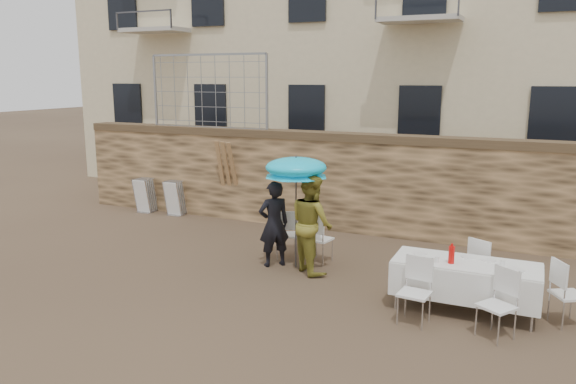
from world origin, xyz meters
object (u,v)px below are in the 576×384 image
at_px(couple_chair_left, 286,233).
at_px(soda_bottle, 451,255).
at_px(woman_dress, 312,223).
at_px(table_chair_back, 484,266).
at_px(chair_stack_right, 178,197).
at_px(man_suit, 274,224).
at_px(table_chair_side, 569,293).
at_px(banquet_table, 466,265).
at_px(table_chair_front_left, 414,292).
at_px(chair_stack_left, 149,194).
at_px(umbrella, 296,171).
at_px(couple_chair_right, 320,238).
at_px(table_chair_front_right, 497,305).

relative_size(couple_chair_left, soda_bottle, 3.69).
height_order(woman_dress, table_chair_back, woman_dress).
relative_size(woman_dress, chair_stack_right, 1.95).
xyz_separation_m(man_suit, table_chair_side, (4.91, -0.61, -0.32)).
height_order(couple_chair_left, banquet_table, couple_chair_left).
height_order(table_chair_front_left, chair_stack_left, table_chair_front_left).
height_order(table_chair_side, chair_stack_right, table_chair_side).
bearing_deg(man_suit, chair_stack_left, -72.67).
bearing_deg(table_chair_back, umbrella, 27.74).
bearing_deg(table_chair_back, chair_stack_right, 9.91).
height_order(banquet_table, soda_bottle, soda_bottle).
height_order(man_suit, couple_chair_left, man_suit).
height_order(man_suit, banquet_table, man_suit).
height_order(umbrella, couple_chair_left, umbrella).
bearing_deg(woman_dress, couple_chair_left, 4.57).
xyz_separation_m(couple_chair_right, table_chair_side, (4.21, -1.16, 0.00)).
distance_m(table_chair_side, chair_stack_right, 9.44).
bearing_deg(chair_stack_right, table_chair_front_left, -30.50).
height_order(table_chair_front_left, chair_stack_right, table_chair_front_left).
bearing_deg(table_chair_front_left, table_chair_front_right, 6.19).
bearing_deg(couple_chair_left, table_chair_side, 137.47).
height_order(man_suit, table_chair_front_right, man_suit).
relative_size(banquet_table, table_chair_side, 2.19).
bearing_deg(woman_dress, banquet_table, -153.68).
bearing_deg(banquet_table, soda_bottle, -143.13).
relative_size(man_suit, chair_stack_left, 1.75).
height_order(umbrella, table_chair_side, umbrella).
xyz_separation_m(couple_chair_left, couple_chair_right, (0.70, 0.00, 0.00)).
bearing_deg(table_chair_back, chair_stack_left, 11.70).
height_order(table_chair_back, table_chair_side, same).
bearing_deg(chair_stack_right, woman_dress, -28.75).
height_order(man_suit, couple_chair_right, man_suit).
distance_m(couple_chair_left, table_chair_front_right, 4.49).
bearing_deg(woman_dress, table_chair_front_right, -163.36).
bearing_deg(man_suit, table_chair_back, 136.66).
relative_size(couple_chair_right, soda_bottle, 3.69).
xyz_separation_m(woman_dress, couple_chair_left, (-0.75, 0.55, -0.42)).
bearing_deg(chair_stack_left, table_chair_side, -18.14).
relative_size(banquet_table, table_chair_back, 2.19).
xyz_separation_m(soda_bottle, chair_stack_right, (-7.28, 3.46, -0.45)).
xyz_separation_m(couple_chair_left, chair_stack_left, (-4.87, 2.04, -0.02)).
distance_m(table_chair_back, chair_stack_right, 8.08).
xyz_separation_m(umbrella, couple_chair_left, (-0.40, 0.45, -1.33)).
bearing_deg(umbrella, banquet_table, -14.67).
bearing_deg(table_chair_front_left, woman_dress, 152.06).
relative_size(table_chair_front_left, table_chair_side, 1.00).
bearing_deg(table_chair_front_left, soda_bottle, 62.50).
xyz_separation_m(table_chair_front_left, table_chair_back, (0.80, 1.55, 0.00)).
relative_size(table_chair_front_left, chair_stack_right, 1.04).
distance_m(table_chair_back, table_chair_side, 1.39).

